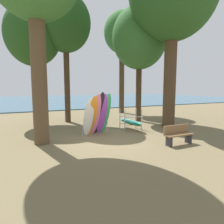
{
  "coord_description": "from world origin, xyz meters",
  "views": [
    {
      "loc": [
        -3.93,
        -8.6,
        2.51
      ],
      "look_at": [
        0.86,
        1.56,
        1.1
      ],
      "focal_mm": 32.21,
      "sensor_mm": 36.0,
      "label": 1
    }
  ],
  "objects_px": {
    "tree_far_right_back": "(122,34)",
    "tree_deep_back": "(33,35)",
    "park_bench": "(178,134)",
    "board_storage_rack": "(131,122)",
    "tree_mid_behind": "(139,38)",
    "leaning_board_pile": "(97,115)",
    "tree_far_left_back": "(65,24)"
  },
  "relations": [
    {
      "from": "tree_deep_back",
      "to": "park_bench",
      "type": "height_order",
      "value": "tree_deep_back"
    },
    {
      "from": "tree_deep_back",
      "to": "board_storage_rack",
      "type": "distance_m",
      "value": 8.95
    },
    {
      "from": "tree_far_right_back",
      "to": "tree_mid_behind",
      "type": "bearing_deg",
      "value": -103.12
    },
    {
      "from": "tree_far_right_back",
      "to": "park_bench",
      "type": "bearing_deg",
      "value": -105.01
    },
    {
      "from": "tree_far_right_back",
      "to": "park_bench",
      "type": "distance_m",
      "value": 13.07
    },
    {
      "from": "leaning_board_pile",
      "to": "tree_far_left_back",
      "type": "bearing_deg",
      "value": 95.41
    },
    {
      "from": "board_storage_rack",
      "to": "park_bench",
      "type": "bearing_deg",
      "value": -84.03
    },
    {
      "from": "tree_mid_behind",
      "to": "board_storage_rack",
      "type": "bearing_deg",
      "value": -130.27
    },
    {
      "from": "tree_mid_behind",
      "to": "park_bench",
      "type": "relative_size",
      "value": 5.82
    },
    {
      "from": "tree_mid_behind",
      "to": "tree_far_left_back",
      "type": "xyz_separation_m",
      "value": [
        -4.81,
        1.81,
        0.83
      ]
    },
    {
      "from": "tree_mid_behind",
      "to": "tree_far_right_back",
      "type": "xyz_separation_m",
      "value": [
        1.1,
        4.72,
        1.48
      ]
    },
    {
      "from": "board_storage_rack",
      "to": "park_bench",
      "type": "relative_size",
      "value": 1.51
    },
    {
      "from": "tree_mid_behind",
      "to": "board_storage_rack",
      "type": "xyz_separation_m",
      "value": [
        -2.13,
        -2.51,
        -5.46
      ]
    },
    {
      "from": "tree_far_left_back",
      "to": "leaning_board_pile",
      "type": "xyz_separation_m",
      "value": [
        0.45,
        -4.73,
        -5.69
      ]
    },
    {
      "from": "tree_far_right_back",
      "to": "tree_deep_back",
      "type": "distance_m",
      "value": 8.32
    },
    {
      "from": "tree_far_right_back",
      "to": "leaning_board_pile",
      "type": "height_order",
      "value": "tree_far_right_back"
    },
    {
      "from": "tree_deep_back",
      "to": "leaning_board_pile",
      "type": "bearing_deg",
      "value": -66.06
    },
    {
      "from": "tree_deep_back",
      "to": "tree_mid_behind",
      "type": "bearing_deg",
      "value": -21.3
    },
    {
      "from": "tree_deep_back",
      "to": "tree_far_right_back",
      "type": "bearing_deg",
      "value": 14.45
    },
    {
      "from": "park_bench",
      "to": "leaning_board_pile",
      "type": "bearing_deg",
      "value": 130.37
    },
    {
      "from": "tree_far_left_back",
      "to": "board_storage_rack",
      "type": "height_order",
      "value": "tree_far_left_back"
    },
    {
      "from": "tree_mid_behind",
      "to": "board_storage_rack",
      "type": "distance_m",
      "value": 6.37
    },
    {
      "from": "board_storage_rack",
      "to": "tree_mid_behind",
      "type": "bearing_deg",
      "value": 49.73
    },
    {
      "from": "tree_far_right_back",
      "to": "tree_deep_back",
      "type": "bearing_deg",
      "value": -165.55
    },
    {
      "from": "tree_deep_back",
      "to": "leaning_board_pile",
      "type": "relative_size",
      "value": 3.65
    },
    {
      "from": "tree_far_right_back",
      "to": "leaning_board_pile",
      "type": "distance_m",
      "value": 11.33
    },
    {
      "from": "board_storage_rack",
      "to": "park_bench",
      "type": "height_order",
      "value": "board_storage_rack"
    },
    {
      "from": "tree_mid_behind",
      "to": "leaning_board_pile",
      "type": "distance_m",
      "value": 7.15
    },
    {
      "from": "tree_far_left_back",
      "to": "board_storage_rack",
      "type": "xyz_separation_m",
      "value": [
        2.68,
        -4.32,
        -6.28
      ]
    },
    {
      "from": "tree_far_left_back",
      "to": "tree_deep_back",
      "type": "bearing_deg",
      "value": 157.02
    },
    {
      "from": "tree_far_right_back",
      "to": "tree_deep_back",
      "type": "xyz_separation_m",
      "value": [
        -7.94,
        -2.05,
        -1.37
      ]
    },
    {
      "from": "tree_far_left_back",
      "to": "tree_deep_back",
      "type": "relative_size",
      "value": 1.06
    }
  ]
}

